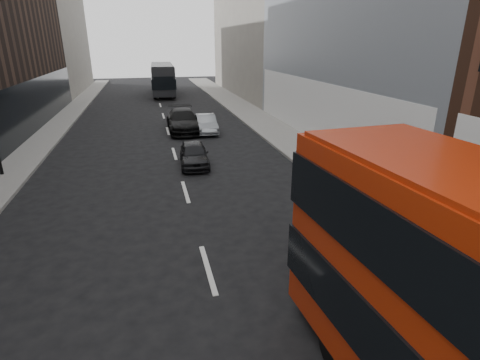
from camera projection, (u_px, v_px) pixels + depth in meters
sidewalk_right at (271, 127)px, 27.79m from camera, size 3.00×80.00×0.15m
sidewalk_left at (44, 140)px, 24.31m from camera, size 2.00×80.00×0.15m
building_victorian at (253, 8)px, 42.61m from camera, size 6.50×24.00×21.00m
building_left_far at (56, 38)px, 45.85m from camera, size 5.00×20.00×13.00m
grey_bus at (163, 78)px, 44.84m from camera, size 2.92×11.12×3.57m
car_a at (194, 154)px, 19.41m from camera, size 1.66×3.66×1.22m
car_b at (206, 124)px, 26.42m from camera, size 1.44×3.82×1.24m
car_c at (183, 121)px, 26.71m from camera, size 2.19×5.34×1.55m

